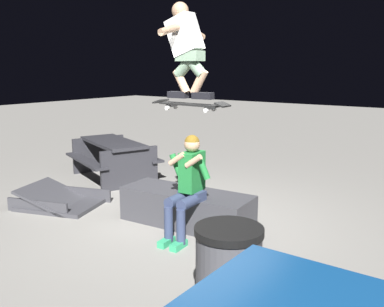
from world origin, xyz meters
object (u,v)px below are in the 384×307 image
at_px(skateboard, 190,105).
at_px(skater_airborne, 186,46).
at_px(person_sitting_on_ledge, 188,182).
at_px(kicker_ramp, 61,202).
at_px(picnic_table_back, 113,153).
at_px(ledge_box_main, 186,208).
at_px(trash_bin, 228,281).

distance_m(skateboard, skater_airborne, 0.69).
distance_m(person_sitting_on_ledge, kicker_ramp, 2.44).
xyz_separation_m(person_sitting_on_ledge, skateboard, (-0.01, -0.04, 0.97)).
distance_m(skateboard, kicker_ramp, 2.87).
relative_size(person_sitting_on_ledge, skater_airborne, 1.17).
height_order(person_sitting_on_ledge, skateboard, skateboard).
bearing_deg(skateboard, picnic_table_back, -26.49).
bearing_deg(person_sitting_on_ledge, kicker_ramp, 4.32).
bearing_deg(skateboard, ledge_box_main, -46.70).
distance_m(skateboard, picnic_table_back, 3.49).
height_order(skateboard, trash_bin, skateboard).
bearing_deg(skateboard, kicker_ramp, 5.16).
distance_m(skater_airborne, picnic_table_back, 3.74).
bearing_deg(ledge_box_main, skater_airborne, 127.21).
xyz_separation_m(person_sitting_on_ledge, skater_airborne, (0.04, -0.03, 1.65)).
height_order(ledge_box_main, skateboard, skateboard).
bearing_deg(person_sitting_on_ledge, skateboard, -112.72).
xyz_separation_m(person_sitting_on_ledge, kicker_ramp, (2.34, 0.18, -0.66)).
height_order(ledge_box_main, kicker_ramp, ledge_box_main).
relative_size(skateboard, skater_airborne, 0.92).
relative_size(person_sitting_on_ledge, trash_bin, 1.44).
relative_size(skater_airborne, kicker_ramp, 0.82).
bearing_deg(kicker_ramp, skateboard, -174.84).
relative_size(kicker_ramp, trash_bin, 1.50).
height_order(skater_airborne, trash_bin, skater_airborne).
bearing_deg(kicker_ramp, picnic_table_back, -70.89).
height_order(ledge_box_main, picnic_table_back, picnic_table_back).
height_order(ledge_box_main, person_sitting_on_ledge, person_sitting_on_ledge).
bearing_deg(picnic_table_back, person_sitting_on_ledge, 152.84).
xyz_separation_m(ledge_box_main, picnic_table_back, (2.64, -1.15, 0.26)).
bearing_deg(ledge_box_main, picnic_table_back, -23.47).
bearing_deg(skater_airborne, picnic_table_back, -26.97).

